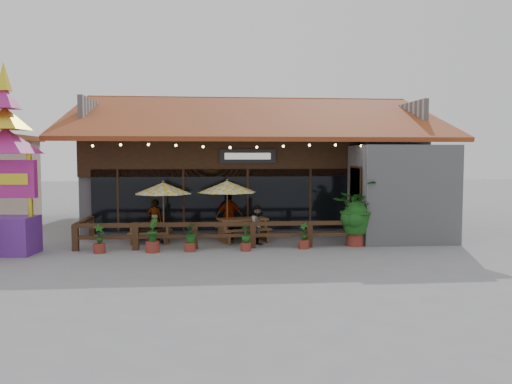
{
  "coord_description": "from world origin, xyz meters",
  "views": [
    {
      "loc": [
        -1.94,
        -17.63,
        3.16
      ],
      "look_at": [
        -0.2,
        1.5,
        1.82
      ],
      "focal_mm": 35.0,
      "sensor_mm": 36.0,
      "label": 1
    }
  ],
  "objects": [
    {
      "name": "umbrella_left",
      "position": [
        -3.69,
        0.92,
        2.01
      ],
      "size": [
        2.59,
        2.59,
        2.31
      ],
      "color": "brown",
      "rests_on": "ground"
    },
    {
      "name": "picnic_table_left",
      "position": [
        -4.17,
        0.92,
        0.48
      ],
      "size": [
        1.54,
        1.35,
        0.71
      ],
      "color": "brown",
      "rests_on": "ground"
    },
    {
      "name": "diner_a",
      "position": [
        -4.1,
        1.69,
        0.76
      ],
      "size": [
        0.57,
        0.39,
        1.52
      ],
      "primitive_type": "imported",
      "rotation": [
        0.0,
        0.0,
        3.09
      ],
      "color": "#392412",
      "rests_on": "ground"
    },
    {
      "name": "picnic_table_right",
      "position": [
        -0.75,
        0.99,
        0.58
      ],
      "size": [
        2.14,
        1.96,
        0.87
      ],
      "color": "brown",
      "rests_on": "ground"
    },
    {
      "name": "patio_railing",
      "position": [
        -2.25,
        -0.27,
        0.61
      ],
      "size": [
        10.0,
        2.6,
        0.92
      ],
      "color": "#412C17",
      "rests_on": "ground"
    },
    {
      "name": "restaurant_building",
      "position": [
        0.26,
        6.61,
        2.21
      ],
      "size": [
        15.5,
        14.73,
        6.09
      ],
      "color": "#A3A3A8",
      "rests_on": "ground"
    },
    {
      "name": "thai_sign_tower",
      "position": [
        -8.49,
        -0.88,
        3.52
      ],
      "size": [
        2.67,
        2.67,
        6.66
      ],
      "color": "#60278F",
      "rests_on": "ground"
    },
    {
      "name": "planter_e",
      "position": [
        1.25,
        -0.78,
        0.38
      ],
      "size": [
        0.38,
        0.39,
        0.91
      ],
      "color": "maroon",
      "rests_on": "ground"
    },
    {
      "name": "planter_c",
      "position": [
        -2.65,
        -0.94,
        0.52
      ],
      "size": [
        0.72,
        0.74,
        0.92
      ],
      "color": "maroon",
      "rests_on": "ground"
    },
    {
      "name": "planter_a",
      "position": [
        -5.62,
        -0.95,
        0.4
      ],
      "size": [
        0.41,
        0.39,
        0.96
      ],
      "color": "maroon",
      "rests_on": "ground"
    },
    {
      "name": "planter_b",
      "position": [
        -3.88,
        -0.99,
        0.51
      ],
      "size": [
        0.46,
        0.47,
        1.13
      ],
      "color": "maroon",
      "rests_on": "ground"
    },
    {
      "name": "tropical_plant",
      "position": [
        3.2,
        -0.37,
        1.33
      ],
      "size": [
        2.21,
        2.23,
        2.33
      ],
      "color": "maroon",
      "rests_on": "ground"
    },
    {
      "name": "diner_c",
      "position": [
        -1.24,
        1.46,
        0.89
      ],
      "size": [
        1.11,
        0.66,
        1.78
      ],
      "primitive_type": "imported",
      "rotation": [
        0.0,
        0.0,
        3.37
      ],
      "color": "#392412",
      "rests_on": "ground"
    },
    {
      "name": "umbrella_right",
      "position": [
        -1.34,
        0.84,
        2.06
      ],
      "size": [
        2.55,
        2.55,
        2.36
      ],
      "color": "brown",
      "rests_on": "ground"
    },
    {
      "name": "diner_b",
      "position": [
        -0.26,
        0.01,
        0.73
      ],
      "size": [
        0.89,
        0.83,
        1.45
      ],
      "primitive_type": "imported",
      "rotation": [
        0.0,
        0.0,
        0.53
      ],
      "color": "#392412",
      "rests_on": "ground"
    },
    {
      "name": "ground",
      "position": [
        0.0,
        0.0,
        0.0
      ],
      "size": [
        100.0,
        100.0,
        0.0
      ],
      "primitive_type": "plane",
      "color": "gray",
      "rests_on": "ground"
    },
    {
      "name": "planter_d",
      "position": [
        -0.78,
        -1.02,
        0.42
      ],
      "size": [
        0.44,
        0.44,
        0.88
      ],
      "color": "maroon",
      "rests_on": "ground"
    }
  ]
}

